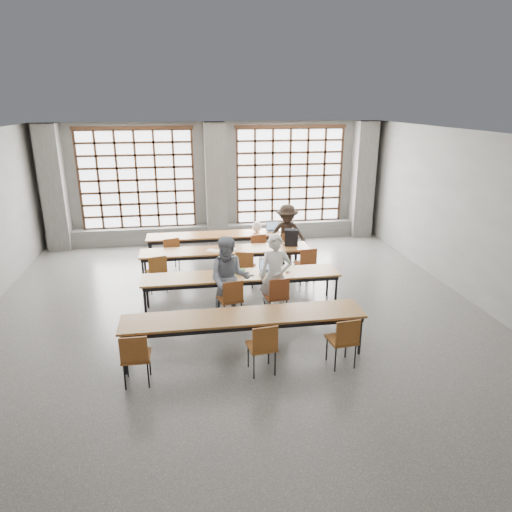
{
  "coord_description": "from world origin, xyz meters",
  "views": [
    {
      "loc": [
        -0.93,
        -8.07,
        4.08
      ],
      "look_at": [
        0.42,
        0.4,
        1.14
      ],
      "focal_mm": 32.0,
      "sensor_mm": 36.0,
      "label": 1
    }
  ],
  "objects_px": {
    "laptop_front": "(268,268)",
    "laptop_back": "(273,228)",
    "desk_row_a": "(224,236)",
    "desk_row_c": "(242,277)",
    "student_female": "(229,279)",
    "red_pouch": "(136,353)",
    "chair_back_right": "(288,245)",
    "student_back": "(287,234)",
    "desk_row_d": "(244,319)",
    "student_male": "(275,276)",
    "chair_mid_left": "(157,270)",
    "plastic_bag": "(257,227)",
    "desk_row_b": "(226,252)",
    "chair_back_left": "(171,251)",
    "chair_near_mid": "(263,344)",
    "chair_near_left": "(135,354)",
    "mouse": "(287,271)",
    "green_box": "(239,271)",
    "backpack": "(291,237)",
    "chair_back_mid": "(257,246)",
    "chair_near_right": "(344,337)",
    "chair_mid_right": "(306,262)",
    "chair_mid_centre": "(245,265)",
    "chair_front_right": "(277,293)",
    "phone": "(251,275)",
    "chair_front_left": "(231,296)"
  },
  "relations": [
    {
      "from": "chair_back_left",
      "to": "chair_near_left",
      "type": "distance_m",
      "value": 4.89
    },
    {
      "from": "chair_back_mid",
      "to": "plastic_bag",
      "type": "distance_m",
      "value": 0.76
    },
    {
      "from": "chair_near_right",
      "to": "plastic_bag",
      "type": "xyz_separation_m",
      "value": [
        -0.51,
        5.55,
        0.34
      ]
    },
    {
      "from": "backpack",
      "to": "student_back",
      "type": "bearing_deg",
      "value": 98.0
    },
    {
      "from": "chair_near_left",
      "to": "laptop_front",
      "type": "distance_m",
      "value": 3.58
    },
    {
      "from": "desk_row_b",
      "to": "mouse",
      "type": "distance_m",
      "value": 2.04
    },
    {
      "from": "chair_mid_left",
      "to": "mouse",
      "type": "relative_size",
      "value": 8.98
    },
    {
      "from": "chair_back_left",
      "to": "plastic_bag",
      "type": "xyz_separation_m",
      "value": [
        2.28,
        0.68,
        0.34
      ]
    },
    {
      "from": "desk_row_a",
      "to": "desk_row_c",
      "type": "relative_size",
      "value": 1.0
    },
    {
      "from": "chair_near_right",
      "to": "plastic_bag",
      "type": "distance_m",
      "value": 5.58
    },
    {
      "from": "desk_row_d",
      "to": "laptop_front",
      "type": "distance_m",
      "value": 2.1
    },
    {
      "from": "chair_back_left",
      "to": "chair_near_mid",
      "type": "bearing_deg",
      "value": -73.06
    },
    {
      "from": "chair_front_right",
      "to": "student_male",
      "type": "relative_size",
      "value": 0.52
    },
    {
      "from": "mouse",
      "to": "plastic_bag",
      "type": "distance_m",
      "value": 3.1
    },
    {
      "from": "desk_row_a",
      "to": "green_box",
      "type": "height_order",
      "value": "green_box"
    },
    {
      "from": "chair_front_right",
      "to": "chair_near_left",
      "type": "bearing_deg",
      "value": -143.58
    },
    {
      "from": "desk_row_d",
      "to": "red_pouch",
      "type": "height_order",
      "value": "desk_row_d"
    },
    {
      "from": "desk_row_b",
      "to": "laptop_back",
      "type": "relative_size",
      "value": 11.0
    },
    {
      "from": "chair_mid_right",
      "to": "chair_front_left",
      "type": "bearing_deg",
      "value": -138.78
    },
    {
      "from": "desk_row_b",
      "to": "chair_back_left",
      "type": "relative_size",
      "value": 4.55
    },
    {
      "from": "chair_near_mid",
      "to": "student_back",
      "type": "distance_m",
      "value": 5.22
    },
    {
      "from": "chair_mid_centre",
      "to": "plastic_bag",
      "type": "bearing_deg",
      "value": 73.67
    },
    {
      "from": "student_back",
      "to": "laptop_front",
      "type": "bearing_deg",
      "value": -103.73
    },
    {
      "from": "chair_mid_centre",
      "to": "student_female",
      "type": "bearing_deg",
      "value": -108.35
    },
    {
      "from": "desk_row_b",
      "to": "phone",
      "type": "bearing_deg",
      "value": -79.23
    },
    {
      "from": "laptop_back",
      "to": "chair_near_left",
      "type": "bearing_deg",
      "value": -119.35
    },
    {
      "from": "student_female",
      "to": "red_pouch",
      "type": "distance_m",
      "value": 2.5
    },
    {
      "from": "laptop_back",
      "to": "desk_row_c",
      "type": "bearing_deg",
      "value": -111.88
    },
    {
      "from": "chair_mid_left",
      "to": "plastic_bag",
      "type": "distance_m",
      "value": 3.26
    },
    {
      "from": "desk_row_b",
      "to": "chair_front_left",
      "type": "xyz_separation_m",
      "value": [
        -0.12,
        -2.32,
        -0.13
      ]
    },
    {
      "from": "desk_row_c",
      "to": "backpack",
      "type": "distance_m",
      "value": 2.28
    },
    {
      "from": "chair_back_left",
      "to": "plastic_bag",
      "type": "distance_m",
      "value": 2.4
    },
    {
      "from": "plastic_bag",
      "to": "red_pouch",
      "type": "xyz_separation_m",
      "value": [
        -2.7,
        -5.47,
        -0.37
      ]
    },
    {
      "from": "student_male",
      "to": "chair_mid_right",
      "type": "bearing_deg",
      "value": 70.81
    },
    {
      "from": "desk_row_b",
      "to": "chair_near_left",
      "type": "relative_size",
      "value": 4.55
    },
    {
      "from": "green_box",
      "to": "desk_row_c",
      "type": "bearing_deg",
      "value": -57.99
    },
    {
      "from": "backpack",
      "to": "chair_back_mid",
      "type": "bearing_deg",
      "value": 151.05
    },
    {
      "from": "mouse",
      "to": "chair_mid_centre",
      "type": "bearing_deg",
      "value": 123.95
    },
    {
      "from": "mouse",
      "to": "red_pouch",
      "type": "xyz_separation_m",
      "value": [
        -2.85,
        -2.38,
        -0.25
      ]
    },
    {
      "from": "desk_row_c",
      "to": "chair_mid_left",
      "type": "xyz_separation_m",
      "value": [
        -1.74,
        1.07,
        -0.13
      ]
    },
    {
      "from": "desk_row_c",
      "to": "chair_near_mid",
      "type": "bearing_deg",
      "value": -89.71
    },
    {
      "from": "chair_back_right",
      "to": "student_female",
      "type": "xyz_separation_m",
      "value": [
        -1.81,
        -2.89,
        0.3
      ]
    },
    {
      "from": "laptop_front",
      "to": "plastic_bag",
      "type": "relative_size",
      "value": 1.41
    },
    {
      "from": "chair_mid_left",
      "to": "chair_front_right",
      "type": "height_order",
      "value": "same"
    },
    {
      "from": "desk_row_a",
      "to": "chair_near_mid",
      "type": "distance_m",
      "value": 5.5
    },
    {
      "from": "chair_back_mid",
      "to": "chair_mid_right",
      "type": "relative_size",
      "value": 1.0
    },
    {
      "from": "laptop_front",
      "to": "laptop_back",
      "type": "bearing_deg",
      "value": 77.0
    },
    {
      "from": "desk_row_d",
      "to": "student_male",
      "type": "height_order",
      "value": "student_male"
    },
    {
      "from": "chair_back_right",
      "to": "student_back",
      "type": "height_order",
      "value": "student_back"
    },
    {
      "from": "desk_row_b",
      "to": "chair_near_left",
      "type": "xyz_separation_m",
      "value": [
        -1.74,
        -4.17,
        -0.13
      ]
    }
  ]
}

